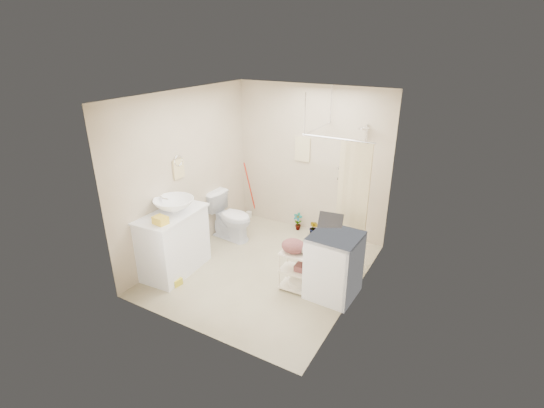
% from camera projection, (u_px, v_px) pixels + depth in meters
% --- Properties ---
extents(floor, '(3.20, 3.20, 0.00)m').
position_uv_depth(floor, '(264.00, 269.00, 6.05)').
color(floor, tan).
rests_on(floor, ground).
extents(ceiling, '(2.80, 3.20, 0.04)m').
position_uv_depth(ceiling, '(263.00, 95.00, 5.04)').
color(ceiling, silver).
rests_on(ceiling, ground).
extents(wall_back, '(2.80, 0.04, 2.60)m').
position_uv_depth(wall_back, '(311.00, 161.00, 6.83)').
color(wall_back, beige).
rests_on(wall_back, ground).
extents(wall_front, '(2.80, 0.04, 2.60)m').
position_uv_depth(wall_front, '(188.00, 236.00, 4.26)').
color(wall_front, beige).
rests_on(wall_front, ground).
extents(wall_left, '(0.04, 3.20, 2.60)m').
position_uv_depth(wall_left, '(187.00, 174.00, 6.18)').
color(wall_left, beige).
rests_on(wall_left, ground).
extents(wall_right, '(0.04, 3.20, 2.60)m').
position_uv_depth(wall_right, '(360.00, 210.00, 4.91)').
color(wall_right, beige).
rests_on(wall_right, ground).
extents(vanity, '(0.68, 1.13, 0.96)m').
position_uv_depth(vanity, '(174.00, 242.00, 5.85)').
color(vanity, silver).
rests_on(vanity, ground).
extents(sink, '(0.72, 0.72, 0.20)m').
position_uv_depth(sink, '(174.00, 205.00, 5.66)').
color(sink, white).
rests_on(sink, vanity).
extents(counter_basket, '(0.20, 0.17, 0.11)m').
position_uv_depth(counter_basket, '(160.00, 220.00, 5.30)').
color(counter_basket, gold).
rests_on(counter_basket, vanity).
extents(floor_basket, '(0.29, 0.24, 0.14)m').
position_uv_depth(floor_basket, '(175.00, 280.00, 5.66)').
color(floor_basket, gold).
rests_on(floor_basket, ground).
extents(toilet, '(0.85, 0.53, 0.82)m').
position_uv_depth(toilet, '(231.00, 216.00, 6.85)').
color(toilet, silver).
rests_on(toilet, ground).
extents(mop, '(0.14, 0.14, 1.14)m').
position_uv_depth(mop, '(248.00, 190.00, 7.59)').
color(mop, red).
rests_on(mop, ground).
extents(potted_plant_a, '(0.18, 0.12, 0.33)m').
position_uv_depth(potted_plant_a, '(298.00, 221.00, 7.23)').
color(potted_plant_a, brown).
rests_on(potted_plant_a, ground).
extents(potted_plant_b, '(0.20, 0.18, 0.30)m').
position_uv_depth(potted_plant_b, '(314.00, 228.00, 7.01)').
color(potted_plant_b, '#974020').
rests_on(potted_plant_b, ground).
extents(hanging_towel, '(0.28, 0.03, 0.42)m').
position_uv_depth(hanging_towel, '(303.00, 149.00, 6.80)').
color(hanging_towel, beige).
rests_on(hanging_towel, wall_back).
extents(towel_ring, '(0.04, 0.22, 0.34)m').
position_uv_depth(towel_ring, '(178.00, 168.00, 5.95)').
color(towel_ring, '#DAC584').
rests_on(towel_ring, wall_left).
extents(tp_holder, '(0.08, 0.12, 0.14)m').
position_uv_depth(tp_holder, '(194.00, 208.00, 6.43)').
color(tp_holder, white).
rests_on(tp_holder, wall_left).
extents(shower, '(1.10, 1.10, 2.10)m').
position_uv_depth(shower, '(345.00, 194.00, 6.10)').
color(shower, white).
rests_on(shower, ground).
extents(shampoo_bottle_a, '(0.11, 0.11, 0.26)m').
position_uv_depth(shampoo_bottle_a, '(345.00, 159.00, 6.41)').
color(shampoo_bottle_a, silver).
rests_on(shampoo_bottle_a, shower).
extents(shampoo_bottle_b, '(0.10, 0.10, 0.19)m').
position_uv_depth(shampoo_bottle_b, '(350.00, 162.00, 6.40)').
color(shampoo_bottle_b, '#315098').
rests_on(shampoo_bottle_b, shower).
extents(washing_machine, '(0.65, 0.67, 0.91)m').
position_uv_depth(washing_machine, '(334.00, 265.00, 5.30)').
color(washing_machine, white).
rests_on(washing_machine, ground).
extents(laundry_rack, '(0.52, 0.32, 0.70)m').
position_uv_depth(laundry_rack, '(299.00, 268.00, 5.43)').
color(laundry_rack, '#F2E7CC').
rests_on(laundry_rack, ground).
extents(ironing_board, '(0.34, 0.23, 1.16)m').
position_uv_depth(ironing_board, '(325.00, 252.00, 5.36)').
color(ironing_board, black).
rests_on(ironing_board, ground).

